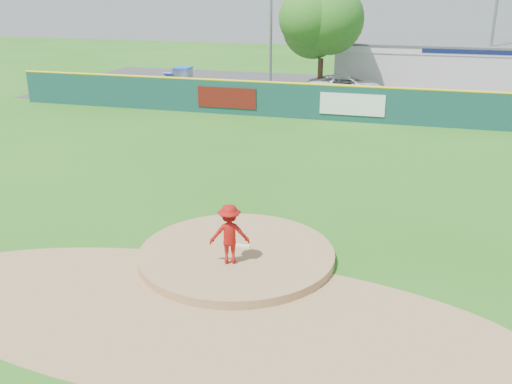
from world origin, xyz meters
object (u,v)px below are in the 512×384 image
(van, at_px, (346,86))
(light_pole_left, at_px, (271,3))
(playground_slide, at_px, (183,80))
(pitcher, at_px, (230,234))
(deciduous_tree, at_px, (322,28))
(light_pole_right, at_px, (496,12))
(pool_building_grp, at_px, (441,64))

(van, xyz_separation_m, light_pole_left, (-5.76, 1.61, 5.29))
(van, height_order, playground_slide, playground_slide)
(pitcher, relative_size, van, 0.31)
(deciduous_tree, height_order, light_pole_right, light_pole_right)
(deciduous_tree, bearing_deg, light_pole_right, 19.98)
(deciduous_tree, bearing_deg, pool_building_grp, 41.16)
(van, height_order, light_pole_right, light_pole_right)
(pitcher, height_order, light_pole_right, light_pole_right)
(playground_slide, bearing_deg, pool_building_grp, 24.20)
(pool_building_grp, distance_m, playground_slide, 19.41)
(van, distance_m, pool_building_grp, 9.13)
(light_pole_left, distance_m, light_pole_right, 15.14)
(light_pole_right, bearing_deg, van, -158.65)
(pool_building_grp, bearing_deg, pitcher, -100.32)
(pitcher, xyz_separation_m, light_pole_left, (-6.04, 27.72, 4.98))
(pool_building_grp, height_order, deciduous_tree, deciduous_tree)
(van, bearing_deg, playground_slide, 90.88)
(van, bearing_deg, pitcher, 174.81)
(pool_building_grp, relative_size, light_pole_right, 1.52)
(deciduous_tree, height_order, light_pole_left, light_pole_left)
(playground_slide, height_order, deciduous_tree, deciduous_tree)
(light_pole_right, bearing_deg, pitcher, -106.77)
(pitcher, relative_size, light_pole_right, 0.17)
(playground_slide, distance_m, deciduous_tree, 10.40)
(light_pole_left, bearing_deg, van, -15.64)
(light_pole_left, bearing_deg, pitcher, -77.70)
(pool_building_grp, distance_m, light_pole_left, 13.72)
(deciduous_tree, bearing_deg, playground_slide, -174.36)
(deciduous_tree, bearing_deg, light_pole_left, 153.43)
(light_pole_left, relative_size, light_pole_right, 1.10)
(van, bearing_deg, light_pole_left, 68.54)
(van, relative_size, light_pole_left, 0.49)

